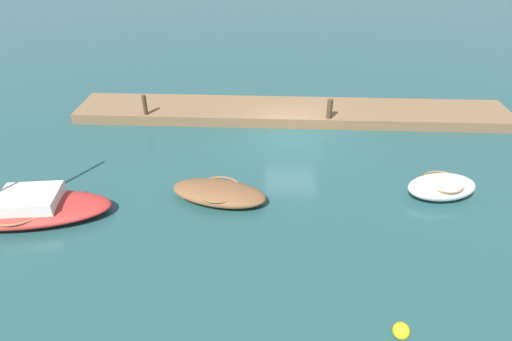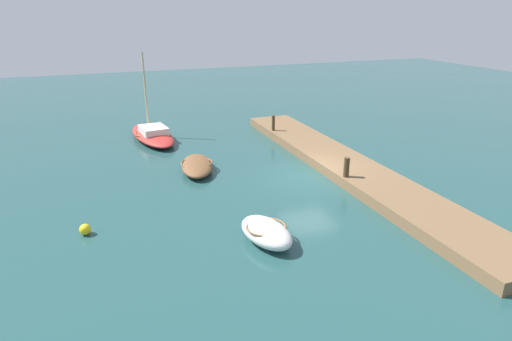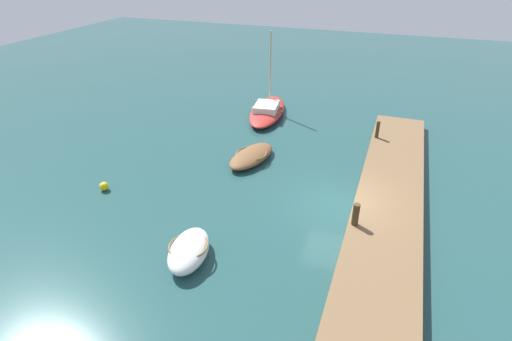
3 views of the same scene
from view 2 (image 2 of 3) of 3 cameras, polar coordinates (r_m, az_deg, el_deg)
name	(u,v)px [view 2 (image 2 of 3)]	position (r m, az deg, el deg)	size (l,w,h in m)	color
ground_plane	(310,177)	(21.96, 7.04, -0.80)	(84.00, 84.00, 0.00)	#234C4C
dock_platform	(347,167)	(22.89, 11.77, 0.46)	(21.30, 2.81, 0.49)	brown
dinghy_white	(266,232)	(15.74, 1.33, -7.99)	(2.75, 1.86, 0.80)	white
sailboat_red	(153,134)	(28.53, -13.28, 4.63)	(6.13, 2.85, 5.39)	#B72D28
rowboat_brown	(197,165)	(22.66, -7.68, 0.66)	(3.70, 2.23, 0.58)	brown
mooring_post_west	(347,167)	(20.71, 11.68, 0.42)	(0.27, 0.27, 0.93)	#47331E
mooring_post_mid_west	(273,123)	(28.12, 2.27, 6.19)	(0.20, 0.20, 0.98)	#47331E
marker_buoy	(85,229)	(17.50, -21.31, -7.14)	(0.42, 0.42, 0.42)	yellow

